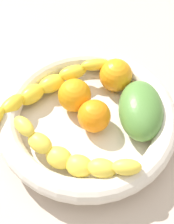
# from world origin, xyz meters

# --- Properties ---
(kitchen_counter) EXTENTS (1.20, 1.20, 0.03)m
(kitchen_counter) POSITION_xyz_m (0.00, 0.00, 0.01)
(kitchen_counter) COLOR #B9A897
(kitchen_counter) RESTS_ON ground
(fruit_bowl) EXTENTS (0.30, 0.30, 0.06)m
(fruit_bowl) POSITION_xyz_m (0.00, 0.00, 0.06)
(fruit_bowl) COLOR silver
(fruit_bowl) RESTS_ON kitchen_counter
(banana_draped_left) EXTENTS (0.06, 0.22, 0.05)m
(banana_draped_left) POSITION_xyz_m (0.08, 0.02, 0.08)
(banana_draped_left) COLOR yellow
(banana_draped_left) RESTS_ON fruit_bowl
(banana_draped_right) EXTENTS (0.23, 0.13, 0.05)m
(banana_draped_right) POSITION_xyz_m (-0.01, -0.09, 0.08)
(banana_draped_right) COLOR yellow
(banana_draped_right) RESTS_ON fruit_bowl
(orange_front) EXTENTS (0.06, 0.06, 0.06)m
(orange_front) POSITION_xyz_m (-0.00, 0.01, 0.08)
(orange_front) COLOR orange
(orange_front) RESTS_ON fruit_bowl
(orange_mid_left) EXTENTS (0.06, 0.06, 0.06)m
(orange_mid_left) POSITION_xyz_m (-0.10, 0.01, 0.08)
(orange_mid_left) COLOR orange
(orange_mid_left) RESTS_ON fruit_bowl
(orange_mid_right) EXTENTS (0.06, 0.06, 0.06)m
(orange_mid_right) POSITION_xyz_m (-0.02, -0.04, 0.08)
(orange_mid_right) COLOR orange
(orange_mid_right) RESTS_ON fruit_bowl
(mango_green) EXTENTS (0.14, 0.12, 0.06)m
(mango_green) POSITION_xyz_m (-0.04, 0.08, 0.08)
(mango_green) COLOR #52853A
(mango_green) RESTS_ON fruit_bowl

